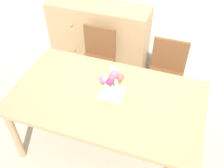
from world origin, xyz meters
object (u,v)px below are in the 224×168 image
at_px(chair_right, 166,71).
at_px(dining_table, 107,102).
at_px(dresser, 99,38).
at_px(chair_left, 97,57).
at_px(flower_vase, 111,81).

bearing_deg(chair_right, dining_table, 62.67).
xyz_separation_m(chair_right, dresser, (-1.05, 0.46, -0.02)).
relative_size(chair_left, flower_vase, 3.27).
height_order(dining_table, chair_left, chair_left).
xyz_separation_m(dining_table, chair_left, (-0.45, 0.87, -0.17)).
xyz_separation_m(dining_table, dresser, (-0.60, 1.33, -0.19)).
distance_m(chair_right, flower_vase, 1.02).
bearing_deg(dining_table, dresser, 114.22).
height_order(dining_table, flower_vase, flower_vase).
distance_m(chair_left, flower_vase, 1.04).
bearing_deg(flower_vase, dresser, 116.12).
height_order(chair_right, flower_vase, flower_vase).
height_order(chair_left, chair_right, same).
distance_m(chair_left, chair_right, 0.90).
bearing_deg(chair_right, flower_vase, 63.13).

